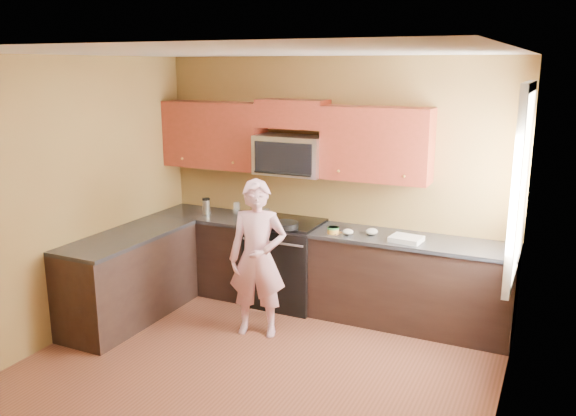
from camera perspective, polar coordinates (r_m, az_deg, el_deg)
The scene contains 27 objects.
floor at distance 5.26m, azimuth -4.24°, elevation -16.15°, with size 4.00×4.00×0.00m, color brown.
ceiling at distance 4.57m, azimuth -4.85°, elevation 14.70°, with size 4.00×4.00×0.00m, color white.
wall_back at distance 6.50m, azimuth 4.23°, elevation 2.42°, with size 4.00×4.00×0.00m, color brown.
wall_front at distance 3.26m, azimuth -22.48°, elevation -10.23°, with size 4.00×4.00×0.00m, color brown.
wall_left at distance 5.97m, azimuth -21.46°, elevation 0.47°, with size 4.00×4.00×0.00m, color brown.
wall_right at distance 4.16m, azimuth 20.24°, elevation -4.87°, with size 4.00×4.00×0.00m, color brown.
cabinet_back_run at distance 6.48m, azimuth 3.13°, elevation -5.97°, with size 4.00×0.60×0.88m, color black.
cabinet_left_run at distance 6.43m, azimuth -15.02°, elevation -6.58°, with size 0.60×1.60×0.88m, color black.
countertop_back at distance 6.33m, azimuth 3.15°, elevation -2.07°, with size 4.00×0.62×0.04m, color black.
countertop_left at distance 6.28m, azimuth -15.21°, elevation -2.65°, with size 0.62×1.60×0.04m, color black.
stove at distance 6.59m, azimuth -0.18°, elevation -5.26°, with size 0.76×0.65×0.95m, color black, non-canonical shape.
microwave at distance 6.46m, azimuth 0.29°, elevation 3.28°, with size 0.76×0.40×0.42m, color silver, non-canonical shape.
upper_cab_left at distance 6.96m, azimuth -7.02°, elevation 3.93°, with size 1.22×0.33×0.75m, color maroon, non-canonical shape.
upper_cab_right at distance 6.16m, azimuth 8.39°, elevation 2.63°, with size 1.12×0.33×0.75m, color maroon, non-canonical shape.
upper_cab_over_mw at distance 6.40m, azimuth 0.43°, elevation 9.06°, with size 0.76×0.33×0.30m, color maroon.
window at distance 5.26m, azimuth 21.55°, elevation 2.14°, with size 0.06×1.06×1.66m, color white, non-canonical shape.
woman at distance 5.78m, azimuth -2.94°, elevation -4.89°, with size 0.57×0.37×1.55m, color pink.
frying_pan at distance 6.19m, azimuth -0.31°, elevation -1.92°, with size 0.29×0.50×0.07m, color black, non-canonical shape.
butter_tub at distance 6.11m, azimuth 4.36°, elevation -2.47°, with size 0.12×0.12×0.09m, color #F1AF3F, non-canonical shape.
toast_slice at distance 6.11m, azimuth 4.49°, elevation -2.39°, with size 0.11×0.11×0.01m, color #B27F47.
napkin_a at distance 6.07m, azimuth 5.79°, elevation -2.31°, with size 0.11×0.12×0.06m, color silver.
napkin_b at distance 6.10m, azimuth 8.06°, elevation -2.26°, with size 0.12×0.13×0.07m, color silver.
dish_towel at distance 5.93m, azimuth 11.31°, elevation -2.95°, with size 0.30×0.24×0.05m, color white.
travel_mug at distance 6.94m, azimuth -7.85°, elevation -0.59°, with size 0.09×0.09×0.19m, color silver, non-canonical shape.
glass_a at distance 6.98m, azimuth -4.90°, elevation 0.08°, with size 0.07×0.07×0.12m, color silver.
glass_b at distance 6.95m, azimuth -5.01°, elevation 0.01°, with size 0.07×0.07×0.12m, color silver.
glass_c at distance 6.65m, azimuth -2.06°, elevation -0.56°, with size 0.07×0.07×0.12m, color silver.
Camera 1 is at (2.28, -3.96, 2.61)m, focal length 36.94 mm.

